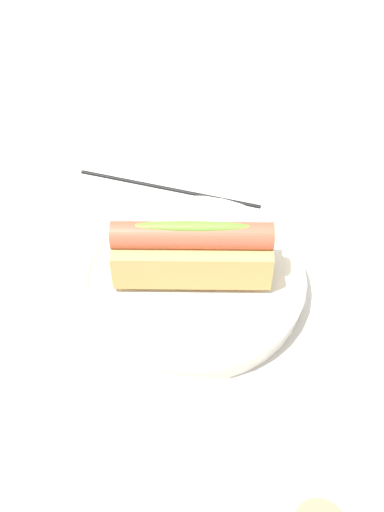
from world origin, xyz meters
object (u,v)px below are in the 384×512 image
object	(u,v)px
serving_bowl	(192,279)
hotdog_front	(192,250)
chopstick_near	(166,188)
water_glass	(371,233)

from	to	relation	value
serving_bowl	hotdog_front	world-z (taller)	hotdog_front
hotdog_front	chopstick_near	size ratio (longest dim) A/B	0.70
serving_bowl	water_glass	size ratio (longest dim) A/B	2.50
serving_bowl	hotdog_front	size ratio (longest dim) A/B	1.47
hotdog_front	serving_bowl	bearing A→B (deg)	-90.00
water_glass	chopstick_near	world-z (taller)	water_glass
serving_bowl	chopstick_near	size ratio (longest dim) A/B	1.02
serving_bowl	chopstick_near	bearing A→B (deg)	-82.58
water_glass	chopstick_near	distance (m)	0.24
serving_bowl	chopstick_near	world-z (taller)	serving_bowl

